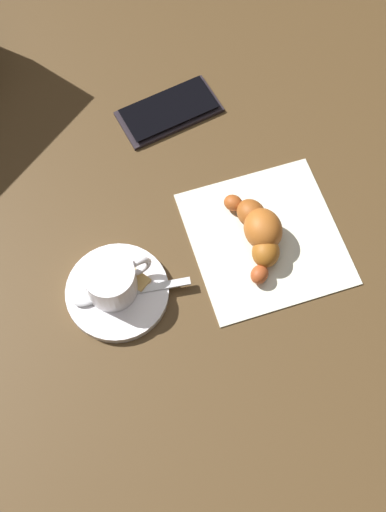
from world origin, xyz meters
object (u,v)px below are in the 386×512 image
Objects in this scene: teaspoon at (112,294)px; sugar_packet at (128,275)px; espresso_cup at (112,280)px; saucer at (118,292)px; cell_phone at (169,111)px; napkin at (265,238)px; croissant at (260,231)px.

sugar_packet is at bearing 29.98° from teaspoon.
teaspoon is (-0.00, -0.01, -0.02)m from espresso_cup.
saucer is 0.01m from teaspoon.
cell_phone is at bearing 53.50° from teaspoon.
napkin is at bearing -125.19° from sugar_packet.
saucer is 0.19m from napkin.
croissant is at bearing -0.45° from saucer.
espresso_cup is 0.27m from cell_phone.
croissant is at bearing -82.85° from cell_phone.
sugar_packet is (0.03, 0.01, 0.00)m from teaspoon.
croissant reaches higher than saucer.
teaspoon is at bearing -121.69° from espresso_cup.
espresso_cup is at bearing 58.31° from teaspoon.
teaspoon is at bearing -153.11° from saucer.
espresso_cup is 0.19m from croissant.
espresso_cup is 0.03m from sugar_packet.
cell_phone is at bearing 54.24° from saucer.
espresso_cup is 0.44× the size of napkin.
cell_phone is (-0.04, 0.22, 0.00)m from napkin.
teaspoon is at bearing 179.75° from napkin.
croissant is (0.19, 0.00, 0.01)m from teaspoon.
croissant is 0.94× the size of cell_phone.
croissant is at bearing -1.71° from espresso_cup.
saucer is at bearing 178.69° from napkin.
teaspoon is at bearing -126.50° from cell_phone.
cell_phone is (-0.03, 0.22, -0.02)m from croissant.
teaspoon is at bearing 90.00° from sugar_packet.
napkin is (0.17, -0.02, -0.01)m from sugar_packet.
saucer reaches higher than napkin.
saucer is at bearing 26.89° from teaspoon.
sugar_packet is 0.31× the size of napkin.
teaspoon is 2.44× the size of sugar_packet.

